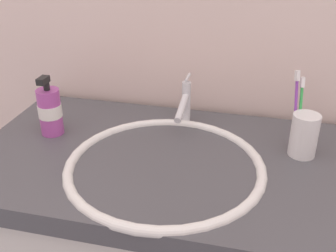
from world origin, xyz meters
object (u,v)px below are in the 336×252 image
(faucet, at_px, (185,103))
(toothbrush_green, at_px, (300,109))
(toothbrush_cup, at_px, (304,135))
(soap_dispenser, at_px, (50,111))
(toothbrush_purple, at_px, (296,106))

(faucet, distance_m, toothbrush_green, 0.30)
(faucet, xyz_separation_m, toothbrush_cup, (0.31, -0.09, -0.01))
(soap_dispenser, bearing_deg, toothbrush_cup, 3.75)
(toothbrush_purple, xyz_separation_m, toothbrush_green, (0.01, 0.00, -0.01))
(toothbrush_purple, relative_size, soap_dispenser, 1.19)
(toothbrush_purple, relative_size, toothbrush_green, 1.09)
(soap_dispenser, bearing_deg, toothbrush_purple, 6.72)
(faucet, bearing_deg, toothbrush_cup, -16.60)
(toothbrush_cup, distance_m, toothbrush_purple, 0.07)
(toothbrush_cup, xyz_separation_m, soap_dispenser, (-0.63, -0.04, 0.01))
(toothbrush_cup, distance_m, toothbrush_green, 0.06)
(faucet, distance_m, soap_dispenser, 0.35)
(toothbrush_green, bearing_deg, soap_dispenser, -173.27)
(toothbrush_purple, height_order, toothbrush_green, toothbrush_purple)
(toothbrush_cup, xyz_separation_m, toothbrush_purple, (-0.03, 0.03, 0.06))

